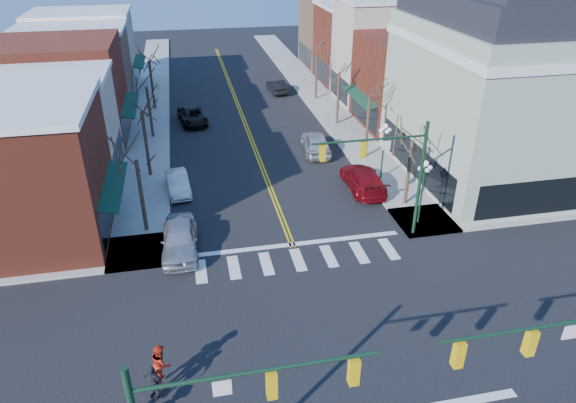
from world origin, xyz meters
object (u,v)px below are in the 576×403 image
lamppost_corner (423,182)px  car_right_near (363,179)px  victorian_corner (504,86)px  car_left_mid (178,183)px  lamppost_midblock (384,142)px  pedestrian_red_b (161,363)px  car_right_far (277,86)px  car_right_mid (316,143)px  car_left_near (180,239)px  pedestrian_dark_a (153,382)px  car_left_far (193,116)px

lamppost_corner → car_right_near: lamppost_corner is taller
victorian_corner → car_left_mid: 23.72m
lamppost_midblock → pedestrian_red_b: lamppost_midblock is taller
car_right_far → car_left_mid: bearing=59.2°
car_left_mid → car_right_far: 25.04m
car_right_mid → car_right_near: bearing=108.2°
car_right_far → car_right_mid: bearing=85.8°
car_left_near → car_right_far: bearing=71.2°
lamppost_midblock → car_right_mid: size_ratio=0.86×
lamppost_midblock → car_right_mid: (-3.40, 5.95, -2.10)m
car_right_near → car_right_mid: car_right_mid is taller
car_left_near → car_left_mid: car_left_near is taller
lamppost_corner → victorian_corner: bearing=35.9°
car_left_near → car_right_mid: bearing=50.0°
victorian_corner → lamppost_corner: size_ratio=3.29×
car_right_near → pedestrian_red_b: pedestrian_red_b is taller
lamppost_midblock → car_right_far: (-3.40, 23.42, -2.25)m
car_right_far → pedestrian_dark_a: bearing=68.7°
car_left_near → lamppost_corner: bearing=2.1°
car_left_mid → pedestrian_dark_a: pedestrian_dark_a is taller
car_right_mid → pedestrian_red_b: 25.28m
victorian_corner → car_right_far: victorian_corner is taller
car_left_mid → car_right_near: size_ratio=0.74×
car_right_mid → pedestrian_dark_a: (-12.40, -22.93, 0.08)m
lamppost_corner → car_left_mid: 16.58m
pedestrian_red_b → car_left_far: bearing=-11.9°
car_left_near → car_left_far: size_ratio=1.00×
victorian_corner → car_left_far: 27.08m
car_left_near → car_left_far: 21.79m
victorian_corner → car_right_mid: bearing=151.1°
lamppost_corner → car_right_mid: bearing=105.3°
lamppost_corner → car_left_near: (-14.60, -0.12, -2.11)m
lamppost_corner → car_right_mid: lamppost_corner is taller
car_right_near → pedestrian_red_b: (-13.70, -15.04, 0.30)m
lamppost_corner → car_left_far: lamppost_corner is taller
victorian_corner → car_left_far: bearing=143.8°
lamppost_midblock → car_right_near: lamppost_midblock is taller
car_right_far → pedestrian_dark_a: pedestrian_dark_a is taller
victorian_corner → car_right_mid: size_ratio=2.83×
car_right_mid → pedestrian_dark_a: bearing=67.2°
car_left_far → pedestrian_dark_a: pedestrian_dark_a is taller
victorian_corner → car_left_near: victorian_corner is taller
pedestrian_red_b → pedestrian_dark_a: (-0.30, -0.74, -0.16)m
car_right_near → car_left_far: bearing=-54.2°
pedestrian_red_b → pedestrian_dark_a: size_ratio=1.20×
lamppost_midblock → car_right_near: 3.06m
car_left_far → car_right_near: car_right_near is taller
car_right_mid → car_right_far: car_right_mid is taller
lamppost_midblock → car_left_far: (-13.00, 15.12, -2.27)m
car_left_far → car_right_far: (9.60, 8.30, 0.01)m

